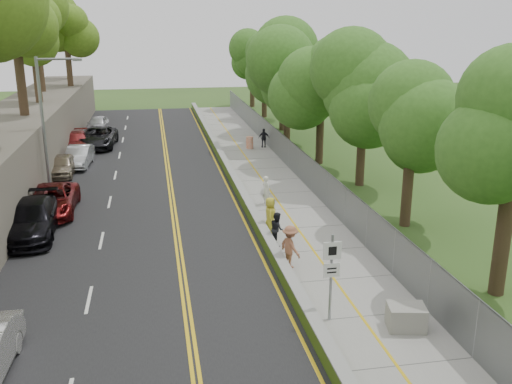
% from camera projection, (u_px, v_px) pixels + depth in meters
% --- Properties ---
extents(ground, '(140.00, 140.00, 0.00)m').
position_uv_depth(ground, '(280.00, 285.00, 22.16)').
color(ground, '#33511E').
rests_on(ground, ground).
extents(road, '(11.20, 66.00, 0.04)m').
position_uv_depth(road, '(142.00, 186.00, 35.36)').
color(road, black).
rests_on(road, ground).
extents(sidewalk, '(4.20, 66.00, 0.05)m').
position_uv_depth(sidewalk, '(268.00, 180.00, 36.73)').
color(sidewalk, gray).
rests_on(sidewalk, ground).
extents(jersey_barrier, '(0.42, 66.00, 0.60)m').
position_uv_depth(jersey_barrier, '(232.00, 178.00, 36.25)').
color(jersey_barrier, '#94EC23').
rests_on(jersey_barrier, ground).
extents(rock_embankment, '(5.00, 66.00, 4.00)m').
position_uv_depth(rock_embankment, '(0.00, 161.00, 33.41)').
color(rock_embankment, '#595147').
rests_on(rock_embankment, ground).
extents(chainlink_fence, '(0.04, 66.00, 2.00)m').
position_uv_depth(chainlink_fence, '(300.00, 164.00, 36.81)').
color(chainlink_fence, slate).
rests_on(chainlink_fence, ground).
extents(trees_fenceside, '(7.00, 66.00, 14.00)m').
position_uv_depth(trees_fenceside, '(338.00, 69.00, 35.49)').
color(trees_fenceside, '#417926').
rests_on(trees_fenceside, ground).
extents(streetlight, '(2.52, 0.22, 8.00)m').
position_uv_depth(streetlight, '(47.00, 117.00, 32.23)').
color(streetlight, gray).
rests_on(streetlight, ground).
extents(signpost, '(0.62, 0.09, 3.10)m').
position_uv_depth(signpost, '(332.00, 268.00, 18.93)').
color(signpost, gray).
rests_on(signpost, sidewalk).
extents(construction_barrel, '(0.58, 0.58, 0.95)m').
position_uv_depth(construction_barrel, '(250.00, 143.00, 45.71)').
color(construction_barrel, '#E94714').
rests_on(construction_barrel, sidewalk).
extents(concrete_block, '(1.38, 1.14, 0.81)m').
position_uv_depth(concrete_block, '(406.00, 317.00, 18.83)').
color(concrete_block, gray).
rests_on(concrete_block, sidewalk).
extents(car_2, '(2.49, 5.34, 1.48)m').
position_uv_depth(car_2, '(52.00, 200.00, 30.10)').
color(car_2, maroon).
rests_on(car_2, road).
extents(car_3, '(2.45, 5.71, 1.64)m').
position_uv_depth(car_3, '(31.00, 219.00, 26.96)').
color(car_3, black).
rests_on(car_3, road).
extents(car_4, '(1.82, 4.15, 1.39)m').
position_uv_depth(car_4, '(62.00, 165.00, 37.60)').
color(car_4, gray).
rests_on(car_4, road).
extents(car_5, '(1.82, 4.44, 1.43)m').
position_uv_depth(car_5, '(79.00, 156.00, 40.03)').
color(car_5, silver).
rests_on(car_5, road).
extents(car_6, '(3.04, 5.94, 1.60)m').
position_uv_depth(car_6, '(98.00, 137.00, 46.15)').
color(car_6, black).
rests_on(car_6, road).
extents(car_7, '(2.40, 5.04, 1.42)m').
position_uv_depth(car_7, '(76.00, 141.00, 45.00)').
color(car_7, maroon).
rests_on(car_7, road).
extents(car_8, '(2.04, 4.34, 1.44)m').
position_uv_depth(car_8, '(98.00, 124.00, 52.64)').
color(car_8, '#BCBCC0').
rests_on(car_8, road).
extents(painter_0, '(0.77, 0.98, 1.78)m').
position_uv_depth(painter_0, '(270.00, 215.00, 27.26)').
color(painter_0, gold).
rests_on(painter_0, sidewalk).
extents(painter_1, '(0.57, 0.69, 1.61)m').
position_uv_depth(painter_1, '(266.00, 190.00, 31.64)').
color(painter_1, white).
rests_on(painter_1, sidewalk).
extents(painter_2, '(0.61, 0.77, 1.55)m').
position_uv_depth(painter_2, '(277.00, 229.00, 25.82)').
color(painter_2, black).
rests_on(painter_2, sidewalk).
extents(painter_3, '(1.07, 1.33, 1.80)m').
position_uv_depth(painter_3, '(290.00, 247.00, 23.43)').
color(painter_3, '#9A5E41').
rests_on(painter_3, sidewalk).
extents(person_far, '(0.94, 0.47, 1.54)m').
position_uv_depth(person_far, '(264.00, 138.00, 45.98)').
color(person_far, black).
rests_on(person_far, sidewalk).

